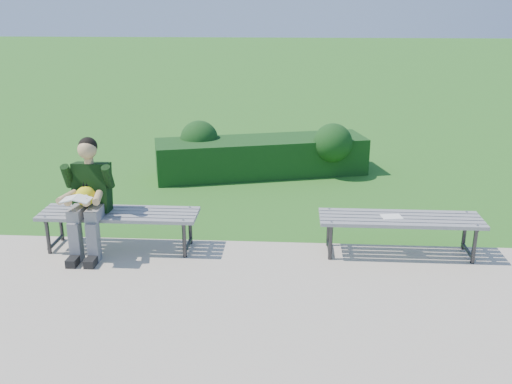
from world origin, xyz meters
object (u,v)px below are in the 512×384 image
at_px(hedge, 262,153).
at_px(paper_sheet, 392,217).
at_px(bench_right, 400,222).
at_px(seated_boy, 88,194).
at_px(bench_left, 119,217).

relative_size(hedge, paper_sheet, 14.73).
bearing_deg(hedge, paper_sheet, -62.67).
height_order(bench_right, paper_sheet, bench_right).
height_order(hedge, paper_sheet, hedge).
bearing_deg(seated_boy, bench_right, 2.27).
distance_m(seated_boy, paper_sheet, 3.40).
distance_m(bench_left, bench_right, 3.19).
bearing_deg(paper_sheet, bench_left, -179.15).
xyz_separation_m(hedge, paper_sheet, (1.61, -3.12, 0.11)).
height_order(bench_left, bench_right, same).
relative_size(bench_left, paper_sheet, 7.44).
distance_m(hedge, bench_right, 3.56).
bearing_deg(bench_right, paper_sheet, -180.00).
bearing_deg(paper_sheet, hedge, 117.33).
bearing_deg(bench_right, bench_left, -179.18).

